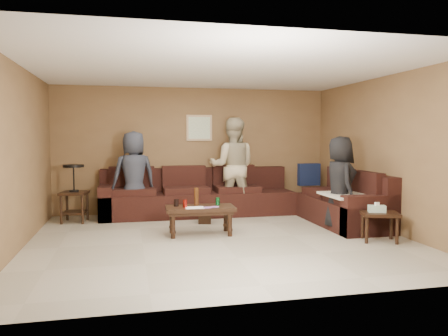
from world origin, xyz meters
name	(u,v)px	position (x,y,z in m)	size (l,w,h in m)	color
room	(220,127)	(0.00, 0.00, 1.66)	(5.60, 5.50, 2.50)	#B0AA95
sectional_sofa	(246,201)	(0.81, 1.52, 0.33)	(4.65, 2.90, 0.97)	black
coffee_table	(200,211)	(-0.24, 0.38, 0.38)	(1.09, 0.58, 0.72)	black
end_table_left	(74,192)	(-2.26, 1.84, 0.54)	(0.51, 0.51, 1.03)	black
side_table_right	(379,216)	(2.23, -0.62, 0.38)	(0.63, 0.57, 0.58)	black
waste_bin	(205,216)	(-0.01, 1.24, 0.13)	(0.22, 0.22, 0.27)	black
wall_art	(199,128)	(0.10, 2.48, 1.70)	(0.52, 0.04, 0.52)	tan
person_left	(134,175)	(-1.22, 1.91, 0.81)	(0.80, 0.52, 1.63)	#2A2F3B
person_middle	(233,166)	(0.67, 1.95, 0.94)	(0.92, 0.72, 1.89)	tan
person_right	(340,183)	(2.05, 0.23, 0.77)	(0.75, 0.49, 1.53)	black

